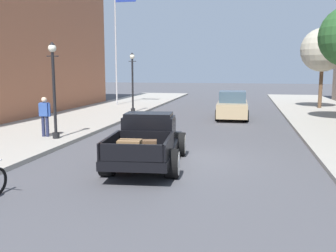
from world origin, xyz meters
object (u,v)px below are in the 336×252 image
at_px(hotrod_truck_black, 149,139).
at_px(flagpole, 118,32).
at_px(car_background_tan, 232,106).
at_px(street_tree_third, 323,50).
at_px(street_lamp_near, 54,83).
at_px(street_lamp_far, 133,78).
at_px(pedestrian_sidewalk_left, 45,114).

bearing_deg(hotrod_truck_black, flagpole, 111.75).
distance_m(hotrod_truck_black, car_background_tan, 11.72).
bearing_deg(hotrod_truck_black, street_tree_third, 65.20).
xyz_separation_m(street_lamp_near, flagpole, (-2.32, 14.67, 3.39)).
xyz_separation_m(street_lamp_far, street_tree_third, (12.52, 5.28, 1.90)).
bearing_deg(street_lamp_far, street_lamp_near, -91.38).
bearing_deg(street_tree_third, hotrod_truck_black, -114.80).
bearing_deg(street_lamp_near, street_tree_third, 49.91).
xyz_separation_m(hotrod_truck_black, street_tree_third, (8.20, 17.74, 3.53)).
bearing_deg(street_tree_third, pedestrian_sidewalk_left, -132.00).
distance_m(pedestrian_sidewalk_left, flagpole, 15.22).
distance_m(car_background_tan, street_lamp_far, 6.75).
height_order(car_background_tan, street_lamp_near, street_lamp_near).
xyz_separation_m(street_lamp_near, street_lamp_far, (0.24, 9.88, 0.00)).
bearing_deg(street_lamp_near, street_lamp_far, 88.62).
bearing_deg(street_lamp_far, street_tree_third, 22.86).
distance_m(car_background_tan, street_lamp_near, 11.30).
bearing_deg(street_tree_third, street_lamp_near, -130.09).
distance_m(street_lamp_near, street_tree_third, 19.90).
bearing_deg(street_lamp_far, pedestrian_sidewalk_left, -95.16).
bearing_deg(flagpole, hotrod_truck_black, -68.25).
xyz_separation_m(hotrod_truck_black, street_lamp_far, (-4.32, 12.46, 1.63)).
height_order(street_lamp_near, flagpole, flagpole).
bearing_deg(street_lamp_near, pedestrian_sidewalk_left, 155.11).
distance_m(hotrod_truck_black, flagpole, 19.24).
bearing_deg(street_lamp_far, hotrod_truck_black, -70.87).
distance_m(street_lamp_far, flagpole, 6.40).
bearing_deg(car_background_tan, flagpole, 147.61).
bearing_deg(car_background_tan, street_lamp_far, 171.73).
xyz_separation_m(flagpole, street_tree_third, (15.08, 0.48, -1.48)).
relative_size(car_background_tan, street_lamp_near, 1.13).
distance_m(street_lamp_near, flagpole, 15.24).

